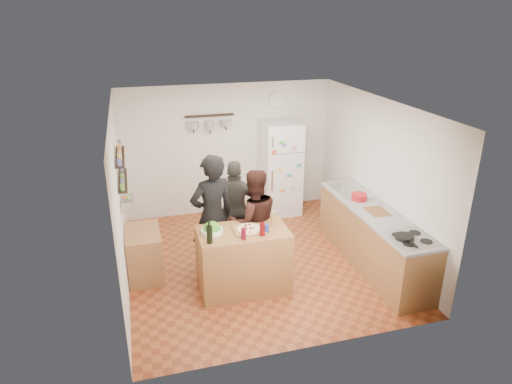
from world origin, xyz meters
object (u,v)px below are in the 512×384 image
object	(u,v)px
wall_clock	(276,100)
red_bowl	(359,197)
person_back	(236,209)
pepper_mill	(273,219)
side_table	(144,254)
counter_run	(373,238)
fridge	(281,168)
person_center	(254,222)
skillet	(404,237)
salad_bowl	(212,231)
person_left	(212,216)
prep_island	(243,260)
wine_bottle	(210,235)
salt_canister	(266,228)

from	to	relation	value
wall_clock	red_bowl	bearing A→B (deg)	-72.25
person_back	red_bowl	bearing A→B (deg)	-177.33
red_bowl	wall_clock	xyz separation A→B (m)	(-0.70, 2.19, 1.18)
wall_clock	person_back	bearing A→B (deg)	-125.07
pepper_mill	side_table	bearing A→B (deg)	159.77
counter_run	fridge	distance (m)	2.46
pepper_mill	person_center	size ratio (longest dim) A/B	0.11
counter_run	red_bowl	xyz separation A→B (m)	(-0.05, 0.44, 0.52)
red_bowl	person_center	bearing A→B (deg)	-176.01
person_back	fridge	world-z (taller)	fridge
counter_run	skillet	distance (m)	1.05
red_bowl	side_table	xyz separation A→B (m)	(-3.39, 0.16, -0.61)
salad_bowl	pepper_mill	size ratio (longest dim) A/B	1.61
person_left	counter_run	xyz separation A→B (m)	(2.42, -0.43, -0.49)
person_left	counter_run	size ratio (longest dim) A/B	0.71
prep_island	person_center	bearing A→B (deg)	57.69
counter_run	side_table	size ratio (longest dim) A/B	3.29
person_left	side_table	distance (m)	1.18
skillet	fridge	size ratio (longest dim) A/B	0.14
person_back	wall_clock	xyz separation A→B (m)	(1.21, 1.73, 1.36)
prep_island	red_bowl	world-z (taller)	red_bowl
skillet	counter_run	bearing A→B (deg)	83.84
person_center	pepper_mill	bearing A→B (deg)	115.22
skillet	wine_bottle	bearing A→B (deg)	166.49
person_back	fridge	xyz separation A→B (m)	(1.21, 1.40, 0.11)
salad_bowl	wine_bottle	bearing A→B (deg)	-106.50
wine_bottle	person_left	bearing A→B (deg)	76.97
salad_bowl	counter_run	distance (m)	2.57
salad_bowl	wine_bottle	distance (m)	0.30
wall_clock	side_table	bearing A→B (deg)	-143.02
salad_bowl	wall_clock	distance (m)	3.44
person_center	wall_clock	distance (m)	2.88
prep_island	side_table	distance (m)	1.52
red_bowl	fridge	world-z (taller)	fridge
wine_bottle	counter_run	size ratio (longest dim) A/B	0.09
pepper_mill	red_bowl	world-z (taller)	pepper_mill
salad_bowl	person_left	world-z (taller)	person_left
side_table	red_bowl	bearing A→B (deg)	-2.73
pepper_mill	person_center	distance (m)	0.46
prep_island	person_left	xyz separation A→B (m)	(-0.33, 0.53, 0.48)
salad_bowl	skillet	world-z (taller)	salad_bowl
counter_run	side_table	world-z (taller)	counter_run
pepper_mill	person_center	bearing A→B (deg)	115.87
pepper_mill	skillet	distance (m)	1.78
counter_run	wall_clock	size ratio (longest dim) A/B	8.77
person_left	red_bowl	world-z (taller)	person_left
fridge	counter_run	bearing A→B (deg)	-71.94
skillet	red_bowl	world-z (taller)	red_bowl
prep_island	salad_bowl	world-z (taller)	salad_bowl
salad_bowl	salt_canister	bearing A→B (deg)	-13.28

